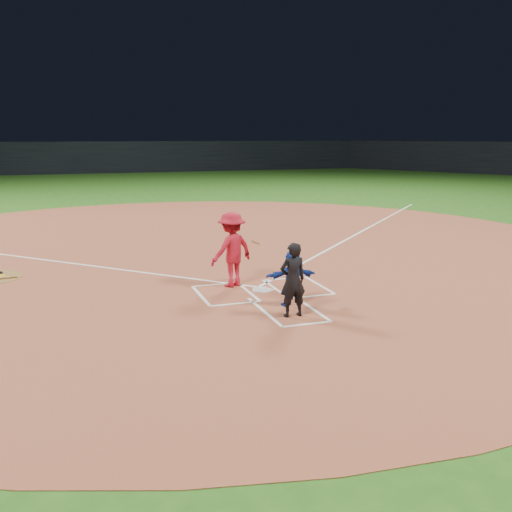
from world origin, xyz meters
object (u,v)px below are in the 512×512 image
object	(u,v)px
umpire	(293,280)
batter_at_plate	(232,250)
home_plate	(262,290)
catcher	(292,278)

from	to	relation	value
umpire	batter_at_plate	bearing A→B (deg)	-82.10
umpire	batter_at_plate	distance (m)	2.90
home_plate	catcher	bearing A→B (deg)	98.90
catcher	umpire	distance (m)	0.84
catcher	umpire	size ratio (longest dim) A/B	0.79
batter_at_plate	umpire	bearing A→B (deg)	-79.79
home_plate	catcher	world-z (taller)	catcher
home_plate	umpire	size ratio (longest dim) A/B	0.37
umpire	batter_at_plate	xyz separation A→B (m)	(-0.51, 2.85, 0.15)
catcher	umpire	bearing A→B (deg)	70.43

